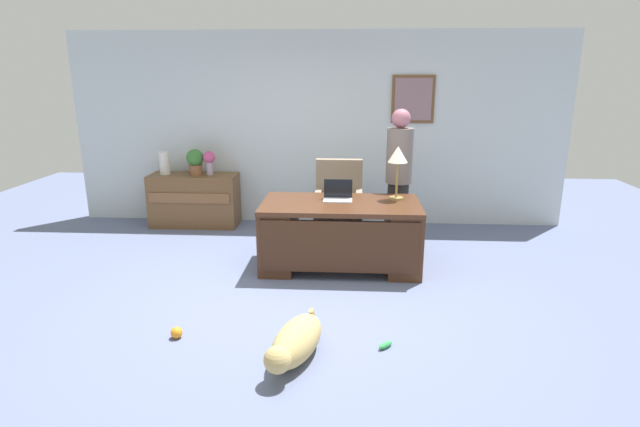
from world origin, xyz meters
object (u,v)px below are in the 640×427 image
(desk, at_px, (340,233))
(credenza, at_px, (195,200))
(dog_lying, at_px, (295,342))
(laptop, at_px, (338,195))
(vase_empty, at_px, (165,163))
(person_standing, at_px, (399,177))
(armchair, at_px, (339,206))
(dog_toy_ball, at_px, (177,333))
(potted_plant, at_px, (195,161))
(desk_lamp, at_px, (398,158))
(vase_with_flowers, at_px, (209,160))
(dog_toy_bone, at_px, (385,345))

(desk, bearing_deg, credenza, 144.58)
(dog_lying, bearing_deg, laptop, 82.90)
(vase_empty, bearing_deg, person_standing, -13.02)
(credenza, xyz_separation_m, armchair, (2.08, -0.58, 0.10))
(credenza, distance_m, vase_empty, 0.66)
(laptop, relative_size, dog_toy_ball, 3.31)
(credenza, relative_size, vase_empty, 3.90)
(laptop, height_order, vase_empty, vase_empty)
(potted_plant, distance_m, dog_toy_ball, 3.40)
(armchair, relative_size, desk_lamp, 1.75)
(dog_lying, bearing_deg, person_standing, 70.03)
(person_standing, bearing_deg, vase_empty, 166.98)
(desk_lamp, xyz_separation_m, vase_with_flowers, (-2.50, 1.29, -0.27))
(vase_with_flowers, bearing_deg, desk, -38.83)
(potted_plant, bearing_deg, laptop, -33.84)
(laptop, distance_m, dog_toy_ball, 2.35)
(laptop, bearing_deg, person_standing, 40.75)
(vase_empty, bearing_deg, laptop, -28.87)
(credenza, xyz_separation_m, dog_lying, (1.83, -3.46, -0.22))
(person_standing, relative_size, potted_plant, 4.78)
(dog_lying, relative_size, laptop, 2.68)
(laptop, relative_size, potted_plant, 0.89)
(desk_lamp, height_order, potted_plant, desk_lamp)
(vase_empty, distance_m, potted_plant, 0.44)
(armchair, bearing_deg, credenza, 164.37)
(vase_with_flowers, bearing_deg, dog_lying, -65.44)
(vase_with_flowers, distance_m, potted_plant, 0.20)
(desk, relative_size, potted_plant, 4.85)
(vase_empty, height_order, potted_plant, potted_plant)
(credenza, xyz_separation_m, dog_toy_ball, (0.81, -3.19, -0.32))
(person_standing, xyz_separation_m, dog_toy_ball, (-2.01, -2.45, -0.84))
(desk_lamp, bearing_deg, vase_with_flowers, 152.68)
(dog_lying, distance_m, laptop, 2.21)
(desk, distance_m, person_standing, 1.14)
(vase_with_flowers, bearing_deg, potted_plant, 180.00)
(credenza, bearing_deg, armchair, -15.63)
(vase_empty, bearing_deg, potted_plant, 0.00)
(desk, relative_size, dog_lying, 2.04)
(person_standing, height_order, dog_lying, person_standing)
(armchair, distance_m, vase_empty, 2.58)
(vase_with_flowers, xyz_separation_m, vase_empty, (-0.64, 0.00, -0.05))
(vase_with_flowers, bearing_deg, credenza, -179.67)
(vase_empty, height_order, dog_toy_bone, vase_empty)
(desk_lamp, bearing_deg, laptop, -173.15)
(vase_with_flowers, bearing_deg, laptop, -36.63)
(credenza, distance_m, person_standing, 2.96)
(person_standing, distance_m, dog_toy_bone, 2.66)
(armchair, bearing_deg, dog_toy_ball, -116.03)
(desk, relative_size, dog_toy_bone, 11.88)
(dog_lying, xyz_separation_m, potted_plant, (-1.78, 3.47, 0.79))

